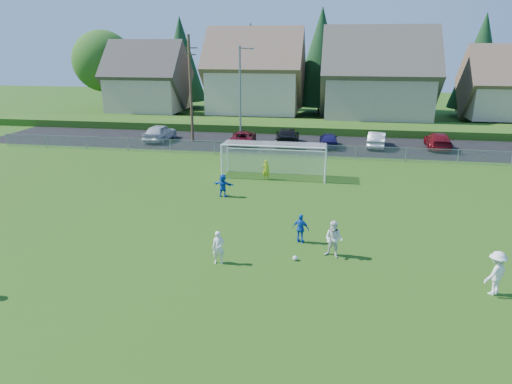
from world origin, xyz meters
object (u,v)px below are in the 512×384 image
at_px(soccer_ball, 295,258).
at_px(player_blue_a, 301,229).
at_px(player_white_c, 496,273).
at_px(car_d, 287,137).
at_px(car_f, 377,139).
at_px(soccer_goal, 275,155).
at_px(player_white_a, 218,248).
at_px(player_white_b, 334,239).
at_px(car_c, 243,138).
at_px(car_a, 160,133).
at_px(goalkeeper, 266,169).
at_px(car_e, 329,140).
at_px(player_blue_b, 223,185).
at_px(car_g, 438,141).

distance_m(soccer_ball, player_blue_a, 2.09).
height_order(player_white_c, car_d, player_white_c).
bearing_deg(soccer_ball, car_f, 77.43).
bearing_deg(soccer_goal, player_white_a, -92.67).
bearing_deg(player_white_a, soccer_goal, 74.45).
relative_size(player_white_a, player_white_c, 0.84).
distance_m(player_white_b, player_white_c, 6.50).
bearing_deg(car_c, car_a, -9.48).
height_order(goalkeeper, soccer_goal, soccer_goal).
height_order(player_blue_a, goalkeeper, player_blue_a).
relative_size(player_white_c, car_e, 0.44).
bearing_deg(player_white_c, player_blue_a, -64.63).
xyz_separation_m(soccer_ball, car_c, (-6.94, 23.45, 0.57)).
relative_size(player_white_c, car_c, 0.36).
bearing_deg(player_white_c, car_c, -99.27).
distance_m(car_e, car_f, 4.44).
bearing_deg(player_blue_a, player_white_c, 172.90).
relative_size(player_white_a, player_blue_b, 1.02).
bearing_deg(player_white_c, car_a, -87.48).
height_order(player_white_b, car_a, player_white_b).
bearing_deg(car_a, soccer_ball, 126.08).
xyz_separation_m(car_f, soccer_goal, (-8.10, -11.30, 0.90)).
bearing_deg(soccer_goal, car_d, 90.90).
bearing_deg(car_a, soccer_goal, 143.27).
height_order(player_white_a, car_f, player_white_a).
bearing_deg(player_blue_a, car_f, -85.63).
xyz_separation_m(car_a, car_g, (26.41, 0.93, -0.09)).
bearing_deg(player_white_c, player_white_b, -59.60).
bearing_deg(car_f, soccer_ball, 84.49).
relative_size(car_a, soccer_goal, 0.64).
distance_m(car_c, car_d, 4.20).
bearing_deg(car_d, player_white_b, 96.56).
relative_size(goalkeeper, car_e, 0.35).
bearing_deg(car_e, car_d, -7.15).
bearing_deg(car_c, player_white_a, 92.61).
height_order(player_white_a, car_g, player_white_a).
bearing_deg(car_e, player_white_c, 101.72).
bearing_deg(player_blue_a, car_g, -97.61).
bearing_deg(soccer_goal, car_e, 70.79).
relative_size(soccer_ball, goalkeeper, 0.16).
height_order(player_white_c, player_blue_b, player_white_c).
distance_m(car_e, soccer_goal, 11.32).
bearing_deg(car_e, soccer_goal, 67.75).
bearing_deg(player_white_b, goalkeeper, 131.67).
bearing_deg(player_blue_a, car_a, -36.97).
height_order(soccer_ball, car_g, car_g).
relative_size(player_blue_a, player_blue_b, 0.99).
xyz_separation_m(car_a, car_e, (16.51, -0.10, -0.13)).
bearing_deg(car_d, player_white_c, 108.17).
bearing_deg(car_g, car_a, 5.31).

